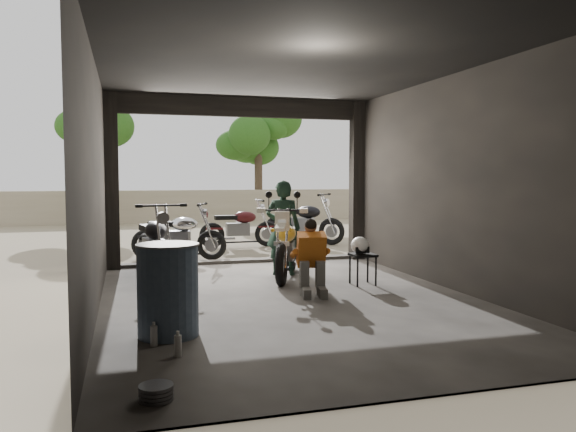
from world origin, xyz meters
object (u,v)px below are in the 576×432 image
main_bike (287,242)px  outside_bike_b (240,223)px  outside_bike_a (178,232)px  outside_bike_c (304,218)px  rider (283,228)px  stool (363,258)px  sign_post (393,189)px  helmet (360,245)px  left_bike (154,240)px  mechanic (312,259)px  oil_drum (168,291)px

main_bike → outside_bike_b: size_ratio=1.07×
main_bike → outside_bike_a: bearing=143.2°
outside_bike_c → rider: size_ratio=1.16×
main_bike → outside_bike_c: bearing=92.1°
stool → sign_post: bearing=57.2°
outside_bike_a → helmet: size_ratio=5.89×
outside_bike_b → outside_bike_c: outside_bike_c is taller
left_bike → outside_bike_b: bearing=47.3°
outside_bike_a → rider: rider is taller
left_bike → mechanic: size_ratio=1.77×
left_bike → outside_bike_a: left_bike is taller
oil_drum → left_bike: bearing=89.4°
left_bike → outside_bike_a: (0.56, 1.80, -0.05)m
mechanic → stool: size_ratio=2.08×
stool → sign_post: size_ratio=0.24×
outside_bike_a → sign_post: bearing=-70.5°
outside_bike_b → mechanic: bearing=178.2°
left_bike → outside_bike_b: size_ratio=1.09×
outside_bike_a → stool: 4.37m
outside_bike_b → stool: size_ratio=3.36×
left_bike → mechanic: left_bike is taller
sign_post → outside_bike_b: bearing=150.0°
rider → helmet: size_ratio=5.60×
outside_bike_c → sign_post: 2.61m
main_bike → helmet: main_bike is taller
helmet → main_bike: bearing=127.3°
left_bike → outside_bike_b: left_bike is taller
sign_post → oil_drum: bearing=-135.4°
outside_bike_c → helmet: (-0.85, -5.53, -0.00)m
sign_post → helmet: bearing=-124.6°
main_bike → oil_drum: (-2.15, -2.95, -0.11)m
oil_drum → helmet: bearing=33.6°
main_bike → mechanic: bearing=-68.1°
outside_bike_c → rider: bearing=-162.0°
sign_post → outside_bike_c: bearing=124.8°
outside_bike_a → rider: bearing=-126.4°
outside_bike_c → sign_post: bearing=-104.0°
mechanic → sign_post: (3.25, 3.99, 0.89)m
outside_bike_b → sign_post: 3.71m
outside_bike_b → rider: 4.05m
mechanic → sign_post: sign_post is taller
outside_bike_c → oil_drum: outside_bike_c is taller
main_bike → stool: bearing=-21.2°
oil_drum → sign_post: 7.77m
mechanic → oil_drum: (-2.12, -1.55, -0.03)m
left_bike → outside_bike_c: (3.87, 3.75, 0.01)m
sign_post → stool: bearing=-124.0°
left_bike → outside_bike_a: 1.88m
left_bike → helmet: (3.02, -1.77, 0.01)m
main_bike → helmet: (0.91, -0.92, 0.03)m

